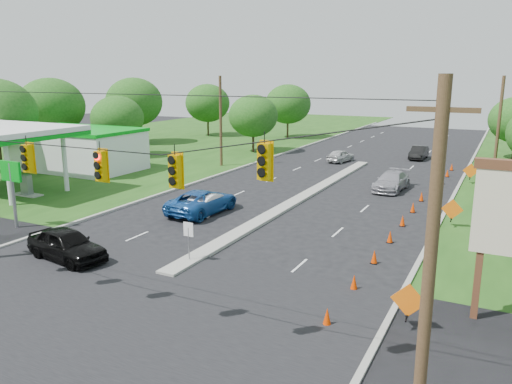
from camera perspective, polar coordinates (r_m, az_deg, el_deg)
The scene contains 37 objects.
ground at distance 20.77m, azimuth -17.25°, elevation -13.03°, with size 160.00×160.00×0.00m, color black.
grass_left at distance 55.32m, azimuth -25.36°, elevation 2.52°, with size 40.00×160.00×0.06m, color #1E4714.
cross_street at distance 20.77m, azimuth -17.25°, elevation -13.03°, with size 160.00×14.00×0.02m, color black.
curb_left at distance 49.90m, azimuth -1.60°, elevation 2.77°, with size 0.25×110.00×0.16m, color gray.
curb_right at distance 44.15m, azimuth 22.10°, elevation 0.44°, with size 0.25×110.00×0.16m, color gray.
median at distance 37.72m, azimuth 5.36°, elevation -0.67°, with size 1.00×34.00×0.18m, color gray.
median_sign at distance 24.51m, azimuth -7.72°, elevation -4.79°, with size 0.55×0.06×2.05m.
signal_span at distance 18.53m, azimuth -20.54°, elevation -0.12°, with size 25.60×0.32×9.00m.
utility_pole_far_left at distance 50.49m, azimuth -4.05°, elevation 8.02°, with size 0.28×0.28×9.00m, color #422D1C.
utility_pole_far_right at distance 48.32m, azimuth 25.96°, elevation 6.51°, with size 0.28×0.28×9.00m, color #422D1C.
gas_station at distance 50.25m, azimuth -20.94°, elevation 4.96°, with size 18.40×19.70×5.20m.
cone_0 at distance 19.00m, azimuth 8.13°, elevation -13.93°, with size 0.32×0.32×0.70m, color #D83400.
cone_1 at distance 22.04m, azimuth 11.15°, elevation -10.10°, with size 0.32×0.32×0.70m, color #D83400.
cone_2 at distance 25.21m, azimuth 13.37°, elevation -7.20°, with size 0.32×0.32×0.70m, color #D83400.
cone_3 at distance 28.45m, azimuth 15.07°, elevation -4.94°, with size 0.32×0.32×0.70m, color #D83400.
cone_4 at distance 31.75m, azimuth 16.41°, elevation -3.15°, with size 0.32×0.32×0.70m, color #D83400.
cone_5 at distance 35.08m, azimuth 17.50°, elevation -1.70°, with size 0.32×0.32×0.70m, color #D83400.
cone_6 at distance 38.45m, azimuth 18.39°, elevation -0.50°, with size 0.32×0.32×0.70m, color #D83400.
cone_7 at distance 41.77m, azimuth 19.96°, elevation 0.43°, with size 0.32×0.32×0.70m, color #D83400.
cone_8 at distance 45.18m, azimuth 20.53°, elevation 1.29°, with size 0.32×0.32×0.70m, color #D83400.
cone_9 at distance 48.60m, azimuth 21.03°, elevation 2.03°, with size 0.32×0.32×0.70m, color #D83400.
cone_10 at distance 52.03m, azimuth 21.46°, elevation 2.68°, with size 0.32×0.32×0.70m, color #D83400.
work_sign_0 at distance 19.00m, azimuth 17.01°, elevation -11.91°, with size 1.27×0.58×1.37m.
work_sign_1 at distance 32.19m, azimuth 21.50°, elevation -1.95°, with size 1.27×0.58×1.37m.
work_sign_2 at distance 45.86m, azimuth 23.32°, elevation 2.16°, with size 1.27×0.58×1.37m.
tree_2 at distance 58.58m, azimuth -15.57°, elevation 8.11°, with size 5.88×5.88×6.86m.
tree_3 at distance 69.95m, azimuth -13.75°, elevation 9.97°, with size 7.56×7.56×8.82m.
tree_4 at distance 77.26m, azimuth -5.56°, elevation 10.08°, with size 6.72×6.72×7.84m.
tree_5 at distance 59.94m, azimuth -0.32°, elevation 8.69°, with size 5.88×5.88×6.86m.
tree_6 at distance 74.29m, azimuth 3.67°, elevation 9.99°, with size 6.72×6.72×7.84m.
tree_14 at distance 62.83m, azimuth -22.36°, elevation 9.06°, with size 7.56×7.56×8.82m.
black_sedan at distance 26.57m, azimuth -20.82°, elevation -5.63°, with size 1.90×4.72×1.61m, color black.
white_sedan at distance 33.57m, azimuth -5.34°, elevation -1.19°, with size 1.46×4.20×1.38m, color silver.
blue_pickup at distance 33.46m, azimuth -6.13°, elevation -1.07°, with size 2.63×5.71×1.59m, color #1A4D96.
silver_car_far at distance 41.42m, azimuth 15.22°, elevation 1.20°, with size 2.06×5.07×1.47m, color #939199.
silver_car_oncoming at distance 54.14m, azimuth 9.64°, elevation 4.12°, with size 1.57×3.91×1.33m, color #B6B6B6.
dark_car_receding at distance 58.05m, azimuth 18.11°, elevation 4.30°, with size 1.51×4.33×1.43m, color black.
Camera 1 is at (13.40, -13.11, 8.94)m, focal length 35.00 mm.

